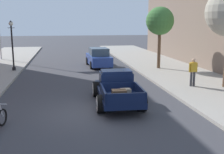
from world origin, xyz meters
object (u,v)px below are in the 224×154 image
pedestrian_sidewalk_right (193,70)px  street_lamp_far (12,42)px  hotrod_truck_navy (116,87)px  street_tree_second (160,21)px  car_background_blue (99,58)px

pedestrian_sidewalk_right → street_lamp_far: (-11.36, 7.50, 1.30)m
hotrod_truck_navy → street_lamp_far: street_lamp_far is taller
street_tree_second → pedestrian_sidewalk_right: bearing=-91.8°
hotrod_truck_navy → pedestrian_sidewalk_right: bearing=21.4°
hotrod_truck_navy → pedestrian_sidewalk_right: pedestrian_sidewalk_right is taller
hotrod_truck_navy → car_background_blue: 11.13m
hotrod_truck_navy → street_tree_second: size_ratio=1.01×
pedestrian_sidewalk_right → street_lamp_far: street_lamp_far is taller
street_lamp_far → street_tree_second: 11.71m
car_background_blue → street_tree_second: (4.65, -2.57, 3.16)m
car_background_blue → street_lamp_far: size_ratio=1.14×
pedestrian_sidewalk_right → street_lamp_far: 13.68m
pedestrian_sidewalk_right → street_tree_second: size_ratio=0.33×
pedestrian_sidewalk_right → street_tree_second: 7.19m
street_tree_second → car_background_blue: bearing=151.1°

